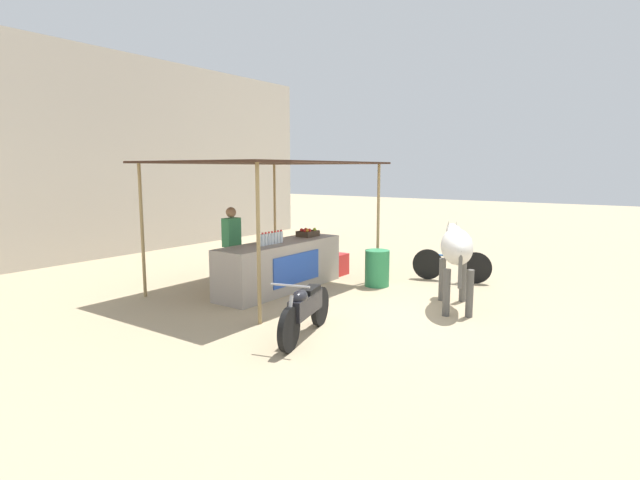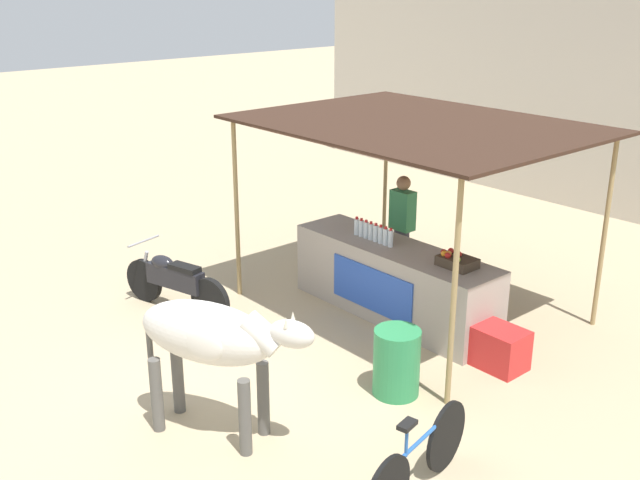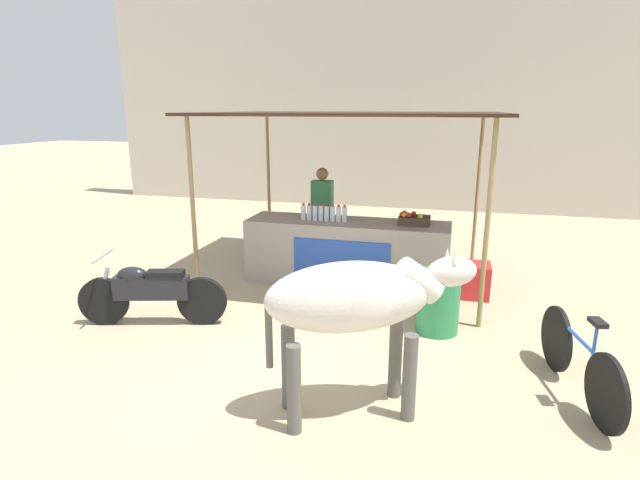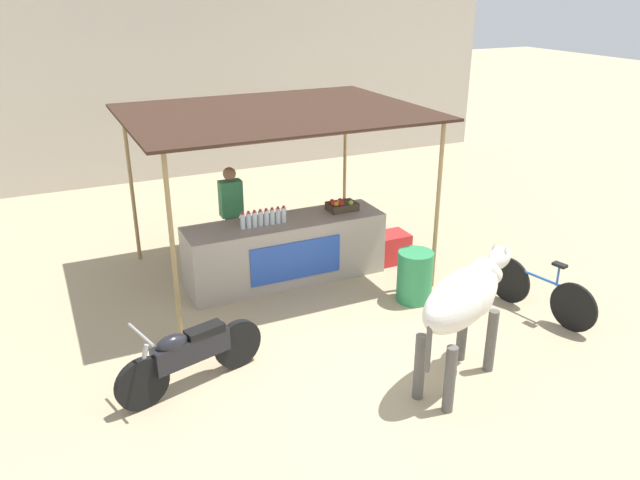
{
  "view_description": "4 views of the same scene",
  "coord_description": "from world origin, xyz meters",
  "px_view_note": "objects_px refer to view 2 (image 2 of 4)",
  "views": [
    {
      "loc": [
        -7.47,
        -4.01,
        2.39
      ],
      "look_at": [
        0.13,
        1.34,
        1.06
      ],
      "focal_mm": 28.0,
      "sensor_mm": 36.0,
      "label": 1
    },
    {
      "loc": [
        6.19,
        -4.42,
        4.25
      ],
      "look_at": [
        -0.47,
        1.33,
        1.12
      ],
      "focal_mm": 42.0,
      "sensor_mm": 36.0,
      "label": 2
    },
    {
      "loc": [
        1.46,
        -4.87,
        2.58
      ],
      "look_at": [
        -0.06,
        0.84,
        1.02
      ],
      "focal_mm": 28.0,
      "sensor_mm": 36.0,
      "label": 3
    },
    {
      "loc": [
        -3.19,
        -5.81,
        4.2
      ],
      "look_at": [
        0.22,
        1.44,
        0.9
      ],
      "focal_mm": 35.0,
      "sensor_mm": 36.0,
      "label": 4
    }
  ],
  "objects_px": {
    "stall_counter": "(394,281)",
    "fruit_crate": "(456,261)",
    "water_barrel": "(397,362)",
    "bicycle_leaning": "(418,462)",
    "vendor_behind_counter": "(402,231)",
    "cooler_box": "(499,348)",
    "cow": "(212,338)",
    "motorcycle_parked": "(174,281)"
  },
  "relations": [
    {
      "from": "stall_counter",
      "to": "fruit_crate",
      "type": "relative_size",
      "value": 6.82
    },
    {
      "from": "water_barrel",
      "to": "bicycle_leaning",
      "type": "height_order",
      "value": "bicycle_leaning"
    },
    {
      "from": "vendor_behind_counter",
      "to": "cooler_box",
      "type": "bearing_deg",
      "value": -19.91
    },
    {
      "from": "stall_counter",
      "to": "bicycle_leaning",
      "type": "xyz_separation_m",
      "value": [
        2.69,
        -2.49,
        -0.13
      ]
    },
    {
      "from": "fruit_crate",
      "to": "cooler_box",
      "type": "height_order",
      "value": "fruit_crate"
    },
    {
      "from": "stall_counter",
      "to": "bicycle_leaning",
      "type": "distance_m",
      "value": 3.67
    },
    {
      "from": "fruit_crate",
      "to": "stall_counter",
      "type": "bearing_deg",
      "value": -177.25
    },
    {
      "from": "cow",
      "to": "bicycle_leaning",
      "type": "bearing_deg",
      "value": 22.04
    },
    {
      "from": "motorcycle_parked",
      "to": "bicycle_leaning",
      "type": "xyz_separation_m",
      "value": [
        4.68,
        -0.39,
        -0.08
      ]
    },
    {
      "from": "bicycle_leaning",
      "to": "water_barrel",
      "type": "bearing_deg",
      "value": 139.82
    },
    {
      "from": "water_barrel",
      "to": "bicycle_leaning",
      "type": "xyz_separation_m",
      "value": [
        1.29,
        -1.09,
        -0.02
      ]
    },
    {
      "from": "fruit_crate",
      "to": "bicycle_leaning",
      "type": "height_order",
      "value": "fruit_crate"
    },
    {
      "from": "cow",
      "to": "bicycle_leaning",
      "type": "height_order",
      "value": "cow"
    },
    {
      "from": "stall_counter",
      "to": "water_barrel",
      "type": "bearing_deg",
      "value": -45.13
    },
    {
      "from": "vendor_behind_counter",
      "to": "cow",
      "type": "distance_m",
      "value": 4.25
    },
    {
      "from": "stall_counter",
      "to": "cow",
      "type": "xyz_separation_m",
      "value": [
        0.77,
        -3.27,
        0.55
      ]
    },
    {
      "from": "cow",
      "to": "motorcycle_parked",
      "type": "xyz_separation_m",
      "value": [
        -2.76,
        1.17,
        -0.61
      ]
    },
    {
      "from": "cooler_box",
      "to": "bicycle_leaning",
      "type": "xyz_separation_m",
      "value": [
        0.92,
        -2.4,
        0.11
      ]
    },
    {
      "from": "stall_counter",
      "to": "vendor_behind_counter",
      "type": "bearing_deg",
      "value": 127.74
    },
    {
      "from": "cooler_box",
      "to": "water_barrel",
      "type": "relative_size",
      "value": 0.81
    },
    {
      "from": "vendor_behind_counter",
      "to": "motorcycle_parked",
      "type": "distance_m",
      "value": 3.21
    },
    {
      "from": "fruit_crate",
      "to": "water_barrel",
      "type": "bearing_deg",
      "value": -73.37
    },
    {
      "from": "cow",
      "to": "motorcycle_parked",
      "type": "height_order",
      "value": "cow"
    },
    {
      "from": "fruit_crate",
      "to": "bicycle_leaning",
      "type": "distance_m",
      "value": 3.15
    },
    {
      "from": "stall_counter",
      "to": "fruit_crate",
      "type": "xyz_separation_m",
      "value": [
        0.96,
        0.05,
        0.55
      ]
    },
    {
      "from": "stall_counter",
      "to": "vendor_behind_counter",
      "type": "height_order",
      "value": "vendor_behind_counter"
    },
    {
      "from": "stall_counter",
      "to": "cooler_box",
      "type": "distance_m",
      "value": 1.78
    },
    {
      "from": "cooler_box",
      "to": "cow",
      "type": "relative_size",
      "value": 0.33
    },
    {
      "from": "fruit_crate",
      "to": "vendor_behind_counter",
      "type": "relative_size",
      "value": 0.27
    },
    {
      "from": "water_barrel",
      "to": "cow",
      "type": "bearing_deg",
      "value": -108.53
    },
    {
      "from": "fruit_crate",
      "to": "cow",
      "type": "height_order",
      "value": "cow"
    },
    {
      "from": "water_barrel",
      "to": "cow",
      "type": "height_order",
      "value": "cow"
    },
    {
      "from": "stall_counter",
      "to": "fruit_crate",
      "type": "bearing_deg",
      "value": 2.75
    },
    {
      "from": "cow",
      "to": "motorcycle_parked",
      "type": "distance_m",
      "value": 3.06
    },
    {
      "from": "fruit_crate",
      "to": "vendor_behind_counter",
      "type": "distance_m",
      "value": 1.71
    },
    {
      "from": "vendor_behind_counter",
      "to": "bicycle_leaning",
      "type": "distance_m",
      "value": 4.64
    },
    {
      "from": "fruit_crate",
      "to": "cooler_box",
      "type": "distance_m",
      "value": 1.14
    },
    {
      "from": "stall_counter",
      "to": "water_barrel",
      "type": "height_order",
      "value": "stall_counter"
    },
    {
      "from": "water_barrel",
      "to": "cow",
      "type": "distance_m",
      "value": 2.08
    },
    {
      "from": "fruit_crate",
      "to": "bicycle_leaning",
      "type": "xyz_separation_m",
      "value": [
        1.73,
        -2.54,
        -0.68
      ]
    },
    {
      "from": "cooler_box",
      "to": "cow",
      "type": "distance_m",
      "value": 3.42
    },
    {
      "from": "stall_counter",
      "to": "vendor_behind_counter",
      "type": "distance_m",
      "value": 1.02
    }
  ]
}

